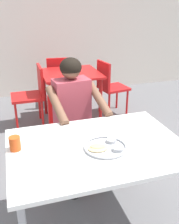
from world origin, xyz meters
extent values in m
cube|color=silver|center=(0.00, 3.50, 1.70)|extent=(12.00, 0.12, 3.40)
cube|color=white|center=(-0.07, 0.03, 0.74)|extent=(1.24, 0.88, 0.03)
cylinder|color=#B2B2B7|center=(-0.63, 0.41, 0.36)|extent=(0.04, 0.04, 0.73)
cylinder|color=#B2B2B7|center=(0.49, 0.41, 0.36)|extent=(0.04, 0.04, 0.73)
cylinder|color=#B7BABF|center=(-0.03, -0.03, 0.76)|extent=(0.30, 0.30, 0.01)
torus|color=#B7BABF|center=(-0.03, -0.03, 0.77)|extent=(0.30, 0.30, 0.01)
cylinder|color=#B2B5BA|center=(0.03, -0.09, 0.77)|extent=(0.07, 0.07, 0.02)
cylinder|color=#B77F23|center=(0.03, -0.09, 0.78)|extent=(0.06, 0.06, 0.01)
cylinder|color=#B2B5BA|center=(0.03, 0.03, 0.77)|extent=(0.07, 0.07, 0.02)
cylinder|color=#C65119|center=(0.03, 0.03, 0.78)|extent=(0.06, 0.06, 0.01)
ellipsoid|color=#DBB77A|center=(-0.09, -0.03, 0.77)|extent=(0.15, 0.11, 0.01)
ellipsoid|color=tan|center=(-0.09, -0.01, 0.77)|extent=(0.11, 0.09, 0.01)
cylinder|color=#D84C19|center=(-0.63, 0.14, 0.80)|extent=(0.08, 0.08, 0.10)
cylinder|color=#593319|center=(-0.63, 0.14, 0.83)|extent=(0.07, 0.07, 0.02)
cube|color=red|center=(-0.07, 0.88, 0.42)|extent=(0.43, 0.45, 0.04)
cube|color=red|center=(-0.09, 1.07, 0.62)|extent=(0.37, 0.08, 0.37)
cylinder|color=red|center=(0.11, 0.73, 0.20)|extent=(0.03, 0.03, 0.40)
cylinder|color=red|center=(-0.20, 0.70, 0.20)|extent=(0.03, 0.03, 0.40)
cylinder|color=red|center=(0.06, 1.06, 0.20)|extent=(0.03, 0.03, 0.40)
cylinder|color=red|center=(-0.24, 1.02, 0.20)|extent=(0.03, 0.03, 0.40)
cylinder|color=black|center=(0.13, 0.45, 0.22)|extent=(0.10, 0.10, 0.43)
cylinder|color=black|center=(0.11, 0.65, 0.47)|extent=(0.17, 0.41, 0.12)
cylinder|color=black|center=(-0.17, 0.41, 0.22)|extent=(0.10, 0.10, 0.43)
cylinder|color=black|center=(-0.19, 0.61, 0.47)|extent=(0.17, 0.41, 0.12)
cube|color=#B23F4C|center=(-0.07, 0.83, 0.74)|extent=(0.36, 0.24, 0.54)
cylinder|color=brown|center=(0.16, 0.68, 0.85)|extent=(0.13, 0.46, 0.25)
cylinder|color=brown|center=(-0.25, 0.62, 0.85)|extent=(0.13, 0.46, 0.25)
sphere|color=brown|center=(-0.07, 0.83, 1.12)|extent=(0.19, 0.19, 0.19)
ellipsoid|color=black|center=(-0.07, 0.83, 1.13)|extent=(0.21, 0.20, 0.18)
cube|color=red|center=(0.22, 2.10, 0.72)|extent=(0.82, 0.78, 0.03)
cylinder|color=#A31414|center=(-0.12, 1.77, 0.35)|extent=(0.04, 0.04, 0.71)
cylinder|color=#A31414|center=(0.57, 1.77, 0.35)|extent=(0.04, 0.04, 0.71)
cylinder|color=#A31414|center=(-0.12, 2.43, 0.35)|extent=(0.04, 0.04, 0.71)
cylinder|color=#A31414|center=(0.57, 2.43, 0.35)|extent=(0.04, 0.04, 0.71)
cube|color=red|center=(-0.42, 2.09, 0.44)|extent=(0.44, 0.42, 0.04)
cube|color=red|center=(-0.21, 2.09, 0.66)|extent=(0.04, 0.40, 0.41)
cylinder|color=red|center=(-0.60, 1.92, 0.21)|extent=(0.03, 0.03, 0.42)
cylinder|color=red|center=(-0.60, 2.26, 0.21)|extent=(0.03, 0.03, 0.42)
cylinder|color=red|center=(-0.24, 1.92, 0.21)|extent=(0.03, 0.03, 0.42)
cylinder|color=red|center=(-0.24, 2.26, 0.21)|extent=(0.03, 0.03, 0.42)
cube|color=red|center=(0.92, 2.14, 0.43)|extent=(0.47, 0.44, 0.04)
cube|color=red|center=(0.73, 2.11, 0.65)|extent=(0.09, 0.36, 0.41)
cylinder|color=red|center=(1.06, 2.31, 0.20)|extent=(0.03, 0.03, 0.41)
cylinder|color=red|center=(1.11, 2.01, 0.20)|extent=(0.03, 0.03, 0.41)
cylinder|color=red|center=(0.73, 2.26, 0.20)|extent=(0.03, 0.03, 0.41)
cylinder|color=red|center=(0.78, 1.96, 0.20)|extent=(0.03, 0.03, 0.41)
cube|color=red|center=(0.17, 2.76, 0.45)|extent=(0.46, 0.43, 0.04)
cube|color=red|center=(0.15, 2.58, 0.66)|extent=(0.40, 0.08, 0.39)
cylinder|color=red|center=(0.02, 2.93, 0.21)|extent=(0.03, 0.03, 0.43)
cylinder|color=red|center=(0.36, 2.89, 0.21)|extent=(0.03, 0.03, 0.43)
cylinder|color=red|center=(-0.01, 2.62, 0.21)|extent=(0.03, 0.03, 0.43)
cylinder|color=red|center=(0.32, 2.59, 0.21)|extent=(0.03, 0.03, 0.43)
camera|label=1|loc=(-0.60, -1.47, 1.70)|focal=41.65mm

